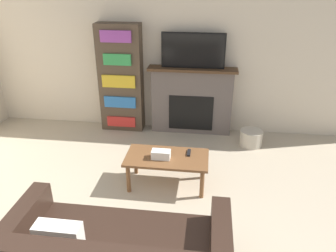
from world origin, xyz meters
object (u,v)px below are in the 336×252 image
Objects in this scene: coffee_table at (167,160)px; fireplace at (192,100)px; storage_basket at (251,138)px; tv at (193,51)px; bookshelf at (121,79)px.

fireplace is at bearing 83.00° from coffee_table.
coffee_table is at bearing -133.79° from storage_basket.
tv reaches higher than coffee_table.
bookshelf is 2.22m from storage_basket.
tv is 1.83m from coffee_table.
bookshelf reaches higher than tv.
tv is at bearing -90.00° from fireplace.
bookshelf is at bearing 121.62° from coffee_table.
tv reaches higher than fireplace.
bookshelf reaches higher than storage_basket.
fireplace reaches higher than coffee_table.
storage_basket is (2.07, -0.35, -0.73)m from bookshelf.
fireplace is 1.57m from coffee_table.
coffee_table reaches higher than storage_basket.
fireplace is 0.79m from tv.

